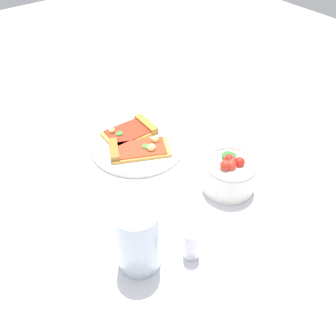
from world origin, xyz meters
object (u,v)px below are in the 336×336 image
at_px(pizza_slice_far, 132,131).
at_px(plate, 138,144).
at_px(pizza_slice_near, 136,149).
at_px(salad_bowl, 229,174).
at_px(soda_glass, 138,239).
at_px(pepper_shaker, 192,242).
at_px(paper_napkin, 152,97).

bearing_deg(pizza_slice_far, plate, 165.83).
xyz_separation_m(plate, pizza_slice_near, (-0.03, 0.02, 0.01)).
bearing_deg(pizza_slice_far, pizza_slice_near, 154.91).
bearing_deg(salad_bowl, soda_glass, 98.89).
bearing_deg(plate, pepper_shaker, 162.86).
relative_size(pizza_slice_near, soda_glass, 1.14).
relative_size(pizza_slice_far, soda_glass, 0.91).
xyz_separation_m(pizza_slice_near, pepper_shaker, (-0.30, 0.08, 0.02)).
xyz_separation_m(salad_bowl, soda_glass, (-0.04, 0.26, 0.03)).
bearing_deg(pizza_slice_near, pepper_shaker, 165.18).
bearing_deg(plate, salad_bowl, -161.78).
bearing_deg(soda_glass, pizza_slice_far, -31.16).
relative_size(plate, pizza_slice_near, 1.48).
bearing_deg(soda_glass, plate, -33.24).
distance_m(salad_bowl, pepper_shaker, 0.20).
bearing_deg(pepper_shaker, soda_glass, 60.94).
bearing_deg(pepper_shaker, plate, -17.14).
bearing_deg(pizza_slice_far, pepper_shaker, 163.18).
bearing_deg(salad_bowl, plate, 18.22).
relative_size(salad_bowl, pepper_shaker, 1.46).
height_order(pizza_slice_near, salad_bowl, salad_bowl).
height_order(pizza_slice_far, salad_bowl, salad_bowl).
height_order(pizza_slice_far, soda_glass, soda_glass).
height_order(pizza_slice_far, pepper_shaker, pepper_shaker).
relative_size(pizza_slice_near, paper_napkin, 1.04).
bearing_deg(soda_glass, pizza_slice_near, -32.67).
distance_m(plate, salad_bowl, 0.25).
bearing_deg(plate, pizza_slice_near, 141.86).
relative_size(pizza_slice_far, salad_bowl, 1.11).
relative_size(pizza_slice_far, paper_napkin, 0.83).
height_order(plate, salad_bowl, salad_bowl).
bearing_deg(paper_napkin, salad_bowl, 168.49).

